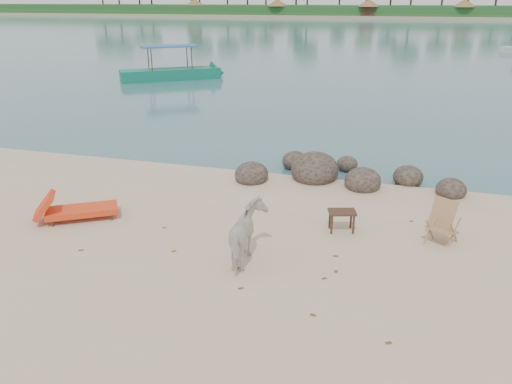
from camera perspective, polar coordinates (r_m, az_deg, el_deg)
water at (r=97.76m, az=15.40°, el=17.71°), size 400.00×400.00×0.00m
far_shore at (r=177.69m, az=16.20°, el=18.93°), size 420.00×90.00×1.40m
far_scenery at (r=144.34m, az=16.12°, el=19.83°), size 420.00×18.00×9.50m
boulders at (r=14.44m, az=8.63°, el=2.01°), size 6.28×2.78×1.03m
cow at (r=9.70m, az=-0.94°, el=-5.10°), size 0.81×1.46×1.17m
side_table at (r=11.27m, az=9.74°, el=-3.43°), size 0.68×0.54×0.48m
lounge_chair at (r=12.41m, az=-19.30°, el=-1.72°), size 2.07×1.66×0.60m
deck_chair at (r=11.21m, az=20.57°, el=-3.54°), size 0.83×0.84×0.90m
boat_near at (r=33.38m, az=-9.87°, el=15.54°), size 6.68×5.47×3.45m
dead_leaves at (r=9.97m, az=3.48°, el=-8.15°), size 7.36×4.82×0.00m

